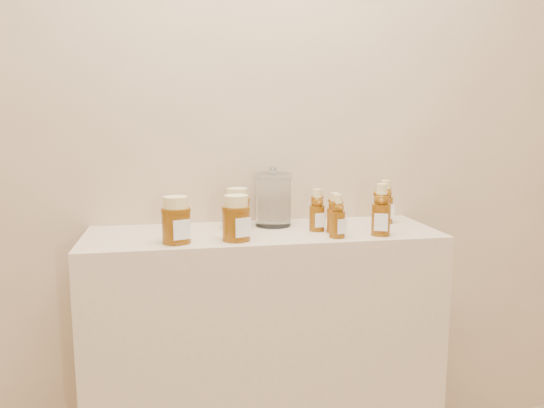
{
  "coord_description": "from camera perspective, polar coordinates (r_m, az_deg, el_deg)",
  "views": [
    {
      "loc": [
        -0.3,
        -0.2,
        1.28
      ],
      "look_at": [
        0.03,
        1.52,
        1.0
      ],
      "focal_mm": 35.0,
      "sensor_mm": 36.0,
      "label": 1
    }
  ],
  "objects": [
    {
      "name": "display_table",
      "position": [
        1.96,
        -0.93,
        -15.94
      ],
      "size": [
        1.2,
        0.4,
        0.9
      ],
      "primitive_type": "cube",
      "color": "#C1AB8D",
      "rests_on": "ground"
    },
    {
      "name": "honey_jar_left",
      "position": [
        1.67,
        -10.28,
        -1.69
      ],
      "size": [
        0.12,
        0.12,
        0.15
      ],
      "primitive_type": null,
      "rotation": [
        0.0,
        0.0,
        0.38
      ],
      "color": "#5F3007",
      "rests_on": "display_table"
    },
    {
      "name": "bear_bottle_back_left",
      "position": [
        1.82,
        4.86,
        -0.37
      ],
      "size": [
        0.06,
        0.06,
        0.16
      ],
      "primitive_type": null,
      "rotation": [
        0.0,
        0.0,
        0.16
      ],
      "color": "#5F3007",
      "rests_on": "display_table"
    },
    {
      "name": "bear_bottle_front_right",
      "position": [
        1.78,
        11.68,
        -0.24
      ],
      "size": [
        0.09,
        0.09,
        0.19
      ],
      "primitive_type": null,
      "rotation": [
        0.0,
        0.0,
        -0.37
      ],
      "color": "#5F3007",
      "rests_on": "display_table"
    },
    {
      "name": "bear_bottle_back_right",
      "position": [
        2.0,
        12.08,
        0.55
      ],
      "size": [
        0.08,
        0.08,
        0.18
      ],
      "primitive_type": null,
      "rotation": [
        0.0,
        0.0,
        0.31
      ],
      "color": "#5F3007",
      "rests_on": "display_table"
    },
    {
      "name": "honey_jar_front",
      "position": [
        1.68,
        -3.88,
        -1.51
      ],
      "size": [
        0.12,
        0.12,
        0.15
      ],
      "primitive_type": null,
      "rotation": [
        0.0,
        0.0,
        0.4
      ],
      "color": "#5F3007",
      "rests_on": "display_table"
    },
    {
      "name": "honey_jar_back",
      "position": [
        1.87,
        -3.77,
        -0.46
      ],
      "size": [
        0.12,
        0.12,
        0.14
      ],
      "primitive_type": null,
      "rotation": [
        0.0,
        0.0,
        -0.38
      ],
      "color": "#5F3007",
      "rests_on": "display_table"
    },
    {
      "name": "glass_canister",
      "position": [
        1.9,
        0.13,
        0.72
      ],
      "size": [
        0.15,
        0.15,
        0.21
      ],
      "primitive_type": null,
      "rotation": [
        0.0,
        0.0,
        -0.09
      ],
      "color": "white",
      "rests_on": "display_table"
    },
    {
      "name": "bear_bottle_front_left",
      "position": [
        1.73,
        7.04,
        -0.99
      ],
      "size": [
        0.07,
        0.07,
        0.16
      ],
      "primitive_type": null,
      "rotation": [
        0.0,
        0.0,
        0.36
      ],
      "color": "#5F3007",
      "rests_on": "display_table"
    },
    {
      "name": "bear_bottle_back_mid",
      "position": [
        1.81,
        6.72,
        -0.65
      ],
      "size": [
        0.06,
        0.06,
        0.15
      ],
      "primitive_type": null,
      "rotation": [
        0.0,
        0.0,
        -0.21
      ],
      "color": "#5F3007",
      "rests_on": "display_table"
    },
    {
      "name": "wall_back",
      "position": [
        1.98,
        -1.99,
        11.12
      ],
      "size": [
        3.5,
        0.02,
        2.7
      ],
      "primitive_type": "cube",
      "color": "tan",
      "rests_on": "ground"
    }
  ]
}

